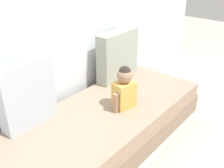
% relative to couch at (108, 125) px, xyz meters
% --- Properties ---
extents(ground_plane, '(12.00, 12.00, 0.00)m').
position_rel_couch_xyz_m(ground_plane, '(0.00, 0.00, -0.19)').
color(ground_plane, '#B2ADA3').
extents(back_wall, '(5.49, 0.10, 2.53)m').
position_rel_couch_xyz_m(back_wall, '(0.00, 0.61, 1.08)').
color(back_wall, silver).
rests_on(back_wall, ground).
extents(couch, '(2.29, 0.96, 0.38)m').
position_rel_couch_xyz_m(couch, '(0.00, 0.00, 0.00)').
color(couch, '#826C5B').
rests_on(couch, ground).
extents(throw_pillow_left, '(0.49, 0.16, 0.60)m').
position_rel_couch_xyz_m(throw_pillow_left, '(-0.63, 0.38, 0.49)').
color(throw_pillow_left, '#B2BCC6').
rests_on(throw_pillow_left, couch).
extents(throw_pillow_right, '(0.59, 0.16, 0.58)m').
position_rel_couch_xyz_m(throw_pillow_right, '(0.63, 0.38, 0.48)').
color(throw_pillow_right, '#99A393').
rests_on(throw_pillow_right, couch).
extents(toddler, '(0.32, 0.19, 0.44)m').
position_rel_couch_xyz_m(toddler, '(0.14, -0.10, 0.40)').
color(toddler, gold).
rests_on(toddler, couch).
extents(banana, '(0.17, 0.10, 0.04)m').
position_rel_couch_xyz_m(banana, '(0.41, 0.01, 0.21)').
color(banana, yellow).
rests_on(banana, couch).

